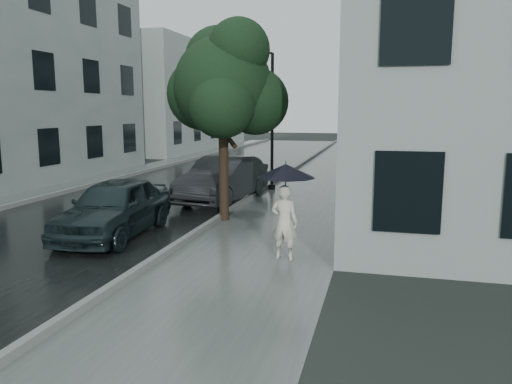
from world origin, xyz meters
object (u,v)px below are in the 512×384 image
(street_tree, at_px, (224,85))
(car_near, at_px, (115,207))
(car_far, at_px, (223,179))
(lamp_post, at_px, (268,111))
(pedestrian, at_px, (284,222))

(street_tree, xyz_separation_m, car_near, (-2.05, -2.49, -3.05))
(car_far, bearing_deg, lamp_post, 80.16)
(pedestrian, relative_size, car_near, 0.38)
(pedestrian, bearing_deg, lamp_post, -68.81)
(car_near, bearing_deg, car_far, 74.20)
(street_tree, height_order, car_far, street_tree)
(street_tree, relative_size, car_near, 1.31)
(lamp_post, height_order, car_far, lamp_post)
(lamp_post, bearing_deg, car_near, -102.61)
(street_tree, distance_m, lamp_post, 5.66)
(street_tree, xyz_separation_m, car_far, (-0.93, 2.70, -3.00))
(pedestrian, distance_m, street_tree, 5.10)
(pedestrian, bearing_deg, car_near, -5.30)
(lamp_post, xyz_separation_m, car_near, (-2.01, -8.11, -2.31))
(pedestrian, xyz_separation_m, car_far, (-3.30, 6.09, -0.03))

